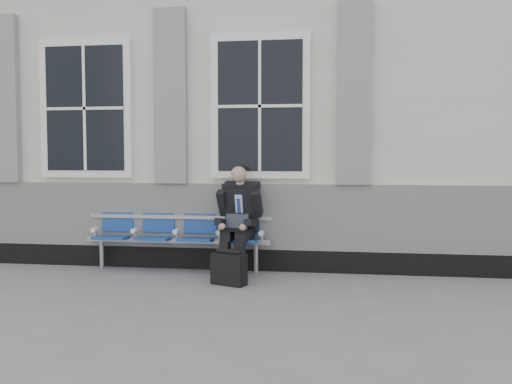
# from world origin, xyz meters

# --- Properties ---
(ground) EXTENTS (70.00, 70.00, 0.00)m
(ground) POSITION_xyz_m (0.00, 0.00, 0.00)
(ground) COLOR slate
(ground) RESTS_ON ground
(station_building) EXTENTS (14.40, 4.40, 4.49)m
(station_building) POSITION_xyz_m (-0.02, 3.47, 2.22)
(station_building) COLOR silver
(station_building) RESTS_ON ground
(bench) EXTENTS (2.60, 0.47, 0.91)m
(bench) POSITION_xyz_m (-0.78, 1.32, 0.55)
(bench) COLOR #9EA0A3
(bench) RESTS_ON ground
(businessman) EXTENTS (0.61, 0.82, 1.44)m
(businessman) POSITION_xyz_m (0.10, 1.19, 0.78)
(businessman) COLOR black
(businessman) RESTS_ON ground
(briefcase) EXTENTS (0.47, 0.33, 0.44)m
(briefcase) POSITION_xyz_m (0.09, 0.54, 0.20)
(briefcase) COLOR black
(briefcase) RESTS_ON ground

